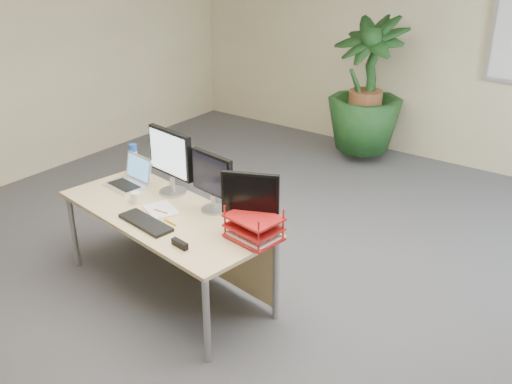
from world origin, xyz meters
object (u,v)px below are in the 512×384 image
Objects in this scene: desk at (176,225)px; floor_plant at (365,102)px; monitor_right at (212,179)px; monitor_left at (171,158)px; laptop at (131,178)px.

floor_plant is at bearing 91.34° from desk.
monitor_left is at bearing 174.36° from monitor_right.
desk is 5.16× the size of laptop.
floor_plant is 3.31m from laptop.
monitor_left is at bearing -92.17° from floor_plant.
monitor_left is (-0.20, 0.19, 0.45)m from desk.
monitor_right is 0.89m from laptop.
monitor_left reaches higher than desk.
desk is at bearing -10.33° from laptop.
desk is 1.26× the size of floor_plant.
floor_plant reaches higher than laptop.
monitor_left is 1.16× the size of monitor_right.
monitor_left is at bearing 136.28° from desk.
floor_plant is 3.28× the size of monitor_right.
desk is at bearing -88.66° from floor_plant.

